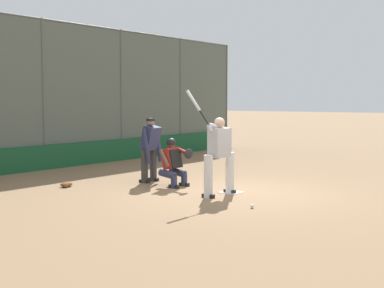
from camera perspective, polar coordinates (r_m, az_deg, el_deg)
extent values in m
plane|color=#846647|center=(12.05, 4.18, -5.18)|extent=(160.00, 160.00, 0.00)
cube|color=white|center=(12.05, 4.18, -5.15)|extent=(0.43, 0.43, 0.01)
cylinder|color=#515651|center=(23.69, 3.70, 5.10)|extent=(0.08, 0.08, 4.48)
cylinder|color=#515651|center=(21.09, -1.26, 5.17)|extent=(0.08, 0.08, 4.48)
cylinder|color=#515651|center=(18.68, -7.56, 5.19)|extent=(0.08, 0.08, 4.48)
cylinder|color=#515651|center=(16.56, -15.59, 5.13)|extent=(0.08, 0.08, 4.48)
cube|color=#515B51|center=(16.56, -15.59, 5.13)|extent=(19.45, 0.01, 4.48)
cylinder|color=#515651|center=(16.73, -15.76, 12.73)|extent=(19.45, 0.06, 0.06)
cube|color=#19512D|center=(16.57, -15.24, -1.38)|extent=(19.06, 0.18, 0.72)
cube|color=slate|center=(19.60, -13.86, -1.32)|extent=(13.61, 1.95, 0.12)
cube|color=slate|center=(19.16, -12.84, -0.96)|extent=(13.61, 0.55, 0.44)
cube|color=#B7BABC|center=(19.13, -12.86, -0.18)|extent=(13.61, 0.24, 0.08)
cube|color=slate|center=(19.57, -13.88, -0.39)|extent=(13.61, 0.55, 0.76)
cube|color=#B7BABC|center=(19.54, -13.90, 0.84)|extent=(13.61, 0.24, 0.08)
cube|color=slate|center=(19.99, -14.86, 0.15)|extent=(13.61, 0.55, 1.08)
cube|color=#B7BABC|center=(19.95, -14.90, 1.81)|extent=(13.61, 0.24, 0.08)
cylinder|color=silver|center=(11.90, 4.06, -3.08)|extent=(0.19, 0.19, 0.91)
cube|color=black|center=(11.96, 4.05, -5.05)|extent=(0.13, 0.29, 0.08)
cylinder|color=silver|center=(11.31, 1.75, -3.48)|extent=(0.19, 0.19, 0.91)
cube|color=black|center=(11.38, 1.75, -5.55)|extent=(0.13, 0.29, 0.08)
cube|color=#B7B7BC|center=(11.53, 2.95, 0.15)|extent=(0.51, 0.31, 0.63)
sphere|color=tan|center=(11.50, 2.96, 2.27)|extent=(0.23, 0.23, 0.23)
cylinder|color=#B7B7BC|center=(11.52, 2.85, 1.75)|extent=(0.64, 0.19, 0.24)
cylinder|color=#B7B7BC|center=(11.29, 1.91, 1.69)|extent=(0.12, 0.16, 0.17)
sphere|color=black|center=(11.30, 1.80, 2.03)|extent=(0.04, 0.04, 0.04)
cylinder|color=black|center=(11.30, 1.31, 2.81)|extent=(0.14, 0.20, 0.32)
cylinder|color=#B7BCC1|center=(11.32, 0.14, 4.66)|extent=(0.22, 0.31, 0.46)
cylinder|color=#2D334C|center=(12.89, -0.84, -3.85)|extent=(0.15, 0.15, 0.30)
cylinder|color=#2D334C|center=(12.98, -1.52, -3.04)|extent=(0.18, 0.45, 0.23)
cube|color=black|center=(12.91, -0.84, -4.33)|extent=(0.11, 0.26, 0.08)
cylinder|color=#2D334C|center=(12.58, -1.93, -4.06)|extent=(0.15, 0.15, 0.30)
cylinder|color=#2D334C|center=(12.67, -2.63, -3.23)|extent=(0.18, 0.45, 0.23)
cube|color=black|center=(12.60, -1.93, -4.55)|extent=(0.11, 0.26, 0.08)
cube|color=maroon|center=(12.81, -2.22, -1.53)|extent=(0.44, 0.36, 0.54)
cube|color=black|center=(12.72, -1.72, -1.57)|extent=(0.39, 0.14, 0.45)
sphere|color=brown|center=(12.78, -2.23, -0.02)|extent=(0.20, 0.20, 0.20)
sphere|color=black|center=(12.78, -2.23, 0.13)|extent=(0.22, 0.22, 0.22)
cylinder|color=maroon|center=(12.78, -0.95, -0.80)|extent=(0.27, 0.52, 0.15)
ellipsoid|color=black|center=(12.56, -0.36, -1.04)|extent=(0.30, 0.11, 0.24)
cylinder|color=brown|center=(12.61, -2.96, -1.52)|extent=(0.10, 0.30, 0.43)
cylinder|color=#333333|center=(13.71, -4.15, -2.23)|extent=(0.17, 0.17, 0.83)
cube|color=black|center=(13.76, -4.14, -3.78)|extent=(0.14, 0.29, 0.08)
cylinder|color=#333333|center=(13.41, -5.08, -2.39)|extent=(0.17, 0.17, 0.83)
cube|color=black|center=(13.46, -5.07, -3.97)|extent=(0.14, 0.29, 0.08)
cube|color=#282D4C|center=(13.46, -4.43, 0.67)|extent=(0.49, 0.44, 0.63)
sphere|color=#936B4C|center=(13.44, -4.44, 2.36)|extent=(0.21, 0.21, 0.21)
cylinder|color=black|center=(13.44, -4.44, 2.60)|extent=(0.22, 0.22, 0.07)
cylinder|color=#282D4C|center=(13.65, -3.59, -0.08)|extent=(0.12, 0.23, 0.88)
cylinder|color=#282D4C|center=(13.23, -4.86, -0.24)|extent=(0.16, 0.24, 0.88)
ellipsoid|color=brown|center=(13.13, -13.25, -4.21)|extent=(0.33, 0.21, 0.12)
ellipsoid|color=brown|center=(13.00, -13.29, -4.33)|extent=(0.12, 0.09, 0.10)
sphere|color=white|center=(10.35, 6.43, -6.62)|extent=(0.07, 0.07, 0.07)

